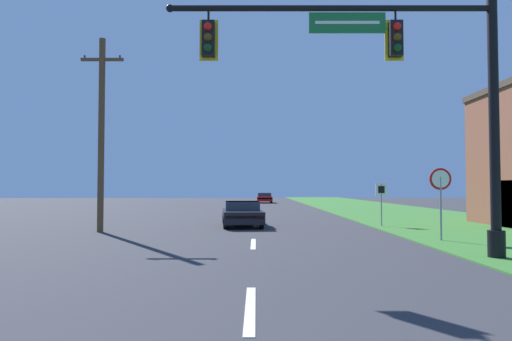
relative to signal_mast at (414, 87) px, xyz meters
The scene contains 8 objects.
grass_verge_right 20.62m from the signal_mast, 71.87° to the left, with size 10.00×110.00×0.04m.
road_center_line 12.73m from the signal_mast, 110.87° to the left, with size 0.16×34.80×0.01m.
signal_mast is the anchor object (origin of this frame).
car_ahead 11.89m from the signal_mast, 115.48° to the left, with size 2.18×4.47×1.19m.
far_car 43.75m from the signal_mast, 94.10° to the left, with size 1.82×4.28×1.19m.
stop_sign 5.22m from the signal_mast, 59.48° to the left, with size 0.76×0.07×2.50m.
route_sign_post 10.45m from the signal_mast, 79.33° to the left, with size 0.55×0.06×2.03m.
utility_pole_near 12.88m from the signal_mast, 146.16° to the left, with size 1.80×0.26×8.21m.
Camera 1 is at (0.09, -1.12, 1.87)m, focal length 32.00 mm.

